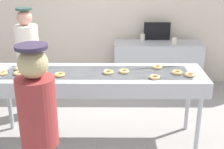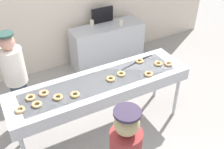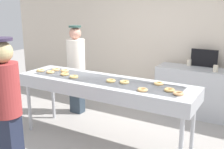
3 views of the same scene
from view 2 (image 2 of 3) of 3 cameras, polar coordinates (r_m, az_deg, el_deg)
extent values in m
plane|color=#9E9993|center=(4.51, -2.16, -11.50)|extent=(16.00, 16.00, 0.00)
cube|color=beige|center=(5.48, -13.25, 14.96)|extent=(8.00, 0.12, 2.91)
cube|color=#B7BABF|center=(3.91, -2.45, -2.60)|extent=(2.73, 0.73, 0.20)
cube|color=slate|center=(3.87, -2.47, -1.93)|extent=(2.32, 0.51, 0.08)
cylinder|color=#B7BABF|center=(4.61, 13.64, -4.68)|extent=(0.06, 0.06, 0.79)
cylinder|color=#B7BABF|center=(4.23, -19.96, -10.63)|extent=(0.06, 0.06, 0.79)
cylinder|color=#B7BABF|center=(4.95, 9.45, -0.97)|extent=(0.06, 0.06, 0.79)
torus|color=#E5B269|center=(4.29, 5.96, 2.93)|extent=(0.17, 0.17, 0.03)
torus|color=#E2B262|center=(4.27, 9.96, 2.35)|extent=(0.18, 0.18, 0.03)
torus|color=#E8BA6F|center=(3.55, -19.24, -7.18)|extent=(0.14, 0.14, 0.03)
torus|color=#E4B370|center=(3.57, -15.89, -6.22)|extent=(0.17, 0.17, 0.03)
torus|color=#EAB16B|center=(4.00, 7.91, 0.13)|extent=(0.17, 0.17, 0.03)
torus|color=#E1B664|center=(3.87, -0.32, -0.91)|extent=(0.18, 0.18, 0.03)
torus|color=#E4B363|center=(3.61, -11.59, -4.80)|extent=(0.18, 0.18, 0.03)
torus|color=#EDB06D|center=(3.72, -14.50, -3.90)|extent=(0.18, 0.18, 0.03)
torus|color=#E1BA6A|center=(3.97, 2.01, 0.13)|extent=(0.18, 0.18, 0.03)
torus|color=#E2B665|center=(3.62, -7.98, -4.28)|extent=(0.17, 0.17, 0.03)
torus|color=#EAAB70|center=(4.29, 12.10, 2.30)|extent=(0.17, 0.17, 0.03)
torus|color=#ECB46D|center=(3.70, -17.19, -4.77)|extent=(0.14, 0.14, 0.03)
cube|color=#2F3C49|center=(4.55, -18.72, -5.80)|extent=(0.24, 0.18, 0.87)
cylinder|color=silver|center=(4.13, -20.56, 1.71)|extent=(0.34, 0.34, 0.56)
sphere|color=tan|center=(3.95, -21.73, 6.44)|extent=(0.22, 0.22, 0.22)
cylinder|color=#2A4840|center=(3.89, -22.12, 8.03)|extent=(0.23, 0.23, 0.03)
sphere|color=tan|center=(2.40, 3.21, -10.51)|extent=(0.24, 0.24, 0.24)
cylinder|color=#31283F|center=(2.31, 3.31, -8.20)|extent=(0.25, 0.25, 0.03)
cube|color=#B7BABF|center=(5.84, -1.01, 6.38)|extent=(1.58, 0.53, 0.91)
cylinder|color=beige|center=(5.65, -4.36, 11.07)|extent=(0.08, 0.08, 0.12)
cylinder|color=beige|center=(5.64, 1.96, 11.08)|extent=(0.08, 0.08, 0.12)
cube|color=black|center=(5.75, -2.08, 12.70)|extent=(0.49, 0.04, 0.33)
camera|label=1|loc=(1.98, 70.85, -23.22)|focal=48.49mm
camera|label=3|loc=(3.57, 61.80, -5.30)|focal=43.31mm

